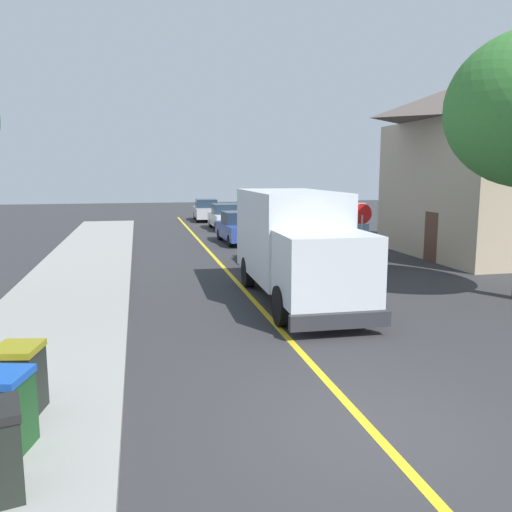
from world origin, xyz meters
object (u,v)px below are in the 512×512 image
Objects in this scene: trash_bin_back at (19,379)px; box_truck at (295,241)px; parked_car_near at (276,246)px; parked_car_far at (225,217)px; stop_sign at (362,225)px; parked_van_across at (341,242)px; trash_bin_middle at (3,412)px; parked_car_furthest at (206,211)px; parked_car_mid at (239,228)px.

box_truck is at bearing 46.39° from trash_bin_back.
parked_car_near and parked_car_far have the same top height.
stop_sign reaches higher than parked_car_near.
parked_van_across is at bearing 9.97° from parked_car_near.
stop_sign is at bearing -43.90° from parked_car_near.
box_truck reaches higher than stop_sign.
parked_car_near is 15.33m from trash_bin_middle.
box_truck is at bearing -137.26° from stop_sign.
trash_bin_middle is at bearing -101.62° from parked_car_furthest.
parked_car_near reaches higher than trash_bin_middle.
parked_car_furthest is at bearing 88.44° from box_truck.
parked_car_mid reaches higher than trash_bin_middle.
parked_van_across is (3.20, -6.56, 0.00)m from parked_car_mid.
parked_car_furthest is 20.27m from parked_van_across.
parked_car_near is 14.37m from trash_bin_back.
parked_car_furthest is 4.21× the size of trash_bin_middle.
trash_bin_middle is (-7.05, -20.63, -0.11)m from parked_car_mid.
parked_car_furthest is at bearing 77.95° from trash_bin_back.
parked_car_mid is at bearing 70.05° from trash_bin_back.
trash_bin_back is at bearing -105.76° from parked_car_far.
parked_car_near and parked_car_mid have the same top height.
parked_van_across is at bearing -63.98° from parked_car_mid.
parked_car_mid is at bearing -93.20° from parked_car_far.
parked_van_across reaches higher than trash_bin_back.
parked_car_far reaches higher than trash_bin_middle.
parked_car_furthest is 33.70m from trash_bin_back.
parked_car_mid and parked_car_furthest have the same top height.
stop_sign is at bearing 45.13° from trash_bin_back.
box_truck is 7.52m from parked_van_across.
box_truck is 1.62× the size of parked_car_furthest.
parked_car_far is 6.48m from parked_car_furthest.
parked_van_across is 4.17× the size of trash_bin_middle.
parked_car_near is at bearing -88.72° from parked_car_mid.
parked_car_near is 0.99× the size of parked_car_furthest.
parked_van_across is 3.26m from stop_sign.
parked_car_near is at bearing 61.94° from trash_bin_middle.
parked_car_furthest is at bearing 78.38° from trash_bin_middle.
trash_bin_back is 0.40× the size of stop_sign.
box_truck is 6.82× the size of trash_bin_back.
parked_car_furthest is at bearing 96.97° from stop_sign.
parked_car_furthest is (-0.44, 6.47, 0.00)m from parked_car_far.
parked_van_across reaches higher than trash_bin_middle.
trash_bin_back is (-6.32, -6.63, -1.08)m from box_truck.
parked_car_furthest is at bearing 90.21° from parked_car_mid.
parked_car_near is 4.17× the size of trash_bin_back.
parked_car_far is at bearing 86.67° from box_truck.
parked_car_near is 0.99× the size of parked_car_mid.
box_truck is 1.62× the size of parked_car_mid.
trash_bin_back is (-7.47, -26.48, -0.11)m from parked_car_far.
trash_bin_middle is (-7.44, -27.60, -0.11)m from parked_car_far.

